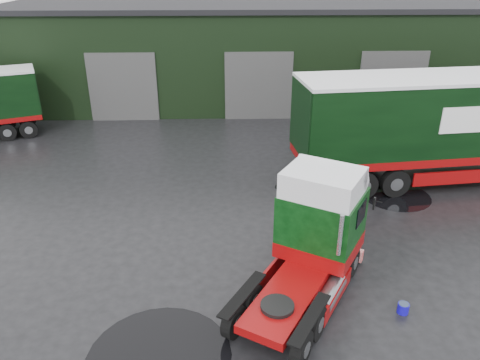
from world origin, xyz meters
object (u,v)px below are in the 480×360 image
wash_bucket (403,308)px  tree_back_b (336,22)px  warehouse (253,49)px  lorry_right (457,129)px  hero_tractor (300,249)px  tree_back_a (155,11)px

wash_bucket → tree_back_b: tree_back_b is taller
tree_back_b → warehouse: bearing=-128.7°
lorry_right → wash_bucket: (-4.99, -8.54, -2.19)m
hero_tractor → lorry_right: size_ratio=0.32×
warehouse → lorry_right: (7.76, -15.00, -0.82)m
hero_tractor → wash_bucket: 3.32m
wash_bucket → tree_back_b: size_ratio=0.04×
hero_tractor → lorry_right: (7.83, 8.00, 0.55)m
warehouse → wash_bucket: warehouse is taller
hero_tractor → tree_back_b: (8.07, 33.00, 1.97)m
wash_bucket → tree_back_a: tree_back_a is taller
wash_bucket → hero_tractor: bearing=169.3°
warehouse → hero_tractor: warehouse is taller
hero_tractor → tree_back_a: 34.07m
lorry_right → tree_back_a: (-15.76, 25.00, 2.42)m
wash_bucket → tree_back_a: (-10.78, 33.54, 4.60)m
lorry_right → tree_back_a: 29.65m
hero_tractor → lorry_right: bearing=76.6°
hero_tractor → wash_bucket: hero_tractor is taller
tree_back_a → tree_back_b: size_ratio=1.27×
warehouse → tree_back_a: tree_back_a is taller
warehouse → wash_bucket: 23.89m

